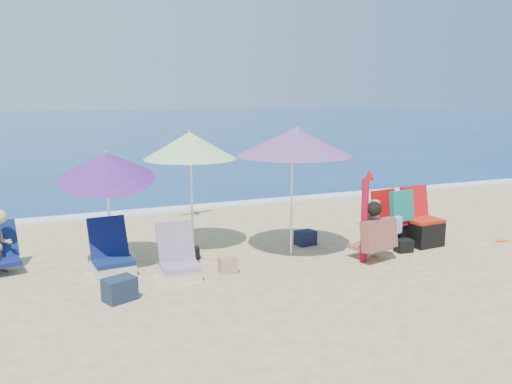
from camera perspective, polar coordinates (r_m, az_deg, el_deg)
name	(u,v)px	position (r m, az deg, el deg)	size (l,w,h in m)	color
ground	(300,273)	(8.17, 4.71, -8.65)	(120.00, 120.00, 0.00)	#D8BC84
sea	(75,124)	(52.03, -18.91, 6.94)	(120.00, 80.00, 0.12)	navy
foam	(201,207)	(12.74, -5.90, -1.58)	(120.00, 0.50, 0.04)	white
umbrella_turquoise	(295,142)	(8.60, 4.18, 5.40)	(2.35, 2.35, 2.18)	white
umbrella_striped	(190,146)	(8.94, -7.14, 4.98)	(1.73, 1.73, 2.09)	white
umbrella_blue	(106,166)	(8.21, -15.82, 2.73)	(1.69, 1.74, 1.98)	white
furled_umbrella	(365,212)	(8.62, 11.69, -2.10)	(0.23, 0.19, 1.51)	#A10B27
chair_navy	(112,259)	(8.36, -15.27, -6.98)	(0.63, 0.76, 0.81)	#0E204E
chair_rainbow	(179,264)	(7.97, -8.32, -7.65)	(0.58, 0.72, 0.78)	#E85267
camp_chair_left	(422,228)	(9.98, 17.44, -3.69)	(0.65, 0.66, 1.04)	red
camp_chair_right	(393,224)	(9.88, 14.51, -3.37)	(0.61, 0.76, 1.01)	#B50C2D
person_center	(374,231)	(8.83, 12.64, -4.11)	(0.72, 0.74, 1.00)	tan
bag_navy_a	(120,289)	(7.28, -14.47, -10.10)	(0.47, 0.41, 0.31)	#1A263A
bag_black_a	(191,253)	(8.84, -7.00, -6.54)	(0.29, 0.23, 0.19)	black
bag_tan	(228,265)	(8.12, -3.02, -7.87)	(0.30, 0.23, 0.24)	#A57C5E
bag_navy_b	(305,238)	(9.59, 5.35, -4.94)	(0.38, 0.30, 0.26)	#171B34
bag_black_b	(404,246)	(9.48, 15.63, -5.60)	(0.30, 0.22, 0.22)	black
orange_item	(502,241)	(10.76, 24.98, -4.82)	(0.21, 0.11, 0.03)	#FF491A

